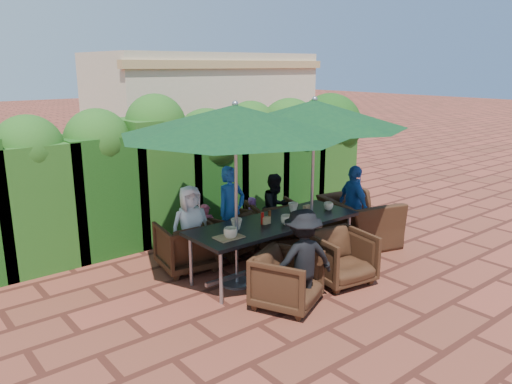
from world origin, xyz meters
TOP-DOWN VIEW (x-y plane):
  - ground at (0.00, 0.00)m, footprint 80.00×80.00m
  - dining_table at (0.04, -0.07)m, footprint 2.57×0.90m
  - umbrella_left at (-0.64, -0.07)m, footprint 2.99×2.99m
  - umbrella_right at (0.76, -0.08)m, footprint 2.65×2.65m
  - chair_far_left at (-0.90, 0.79)m, footprint 0.86×0.82m
  - chair_far_mid at (-0.07, 0.93)m, footprint 0.89×0.86m
  - chair_far_right at (0.78, 0.80)m, footprint 0.96×0.93m
  - chair_near_left at (-0.55, -0.97)m, footprint 0.95×0.93m
  - chair_near_right at (0.50, -0.92)m, footprint 0.86×0.82m
  - chair_end_right at (1.90, -0.06)m, footprint 1.04×1.33m
  - adult_far_left at (-0.80, 0.82)m, footprint 0.67×0.48m
  - adult_far_mid at (-0.05, 0.84)m, footprint 0.54×0.45m
  - adult_far_right at (0.86, 0.85)m, footprint 0.61×0.42m
  - adult_near_left at (-0.44, -1.12)m, footprint 0.87×0.57m
  - adult_end_right at (1.78, -0.04)m, footprint 0.61×0.86m
  - child_left at (-0.44, 0.96)m, footprint 0.37×0.33m
  - child_right at (0.51, 0.99)m, footprint 0.33×0.29m
  - pedestrian_a at (1.85, 4.19)m, footprint 1.81×0.71m
  - pedestrian_b at (2.46, 4.43)m, footprint 0.98×0.79m
  - pedestrian_c at (3.29, 4.15)m, footprint 1.17×0.82m
  - cup_a at (-0.86, -0.25)m, footprint 0.18×0.18m
  - cup_b at (-0.58, 0.00)m, footprint 0.16×0.16m
  - cup_c at (0.07, -0.28)m, footprint 0.17×0.17m
  - cup_d at (0.56, 0.11)m, footprint 0.15×0.15m
  - cup_e at (1.06, -0.15)m, footprint 0.15×0.15m
  - ketchup_bottle at (-0.18, -0.06)m, footprint 0.04×0.04m
  - sauce_bottle at (-0.03, -0.04)m, footprint 0.04×0.04m
  - serving_tray at (-0.87, -0.22)m, footprint 0.35×0.25m
  - number_block_left at (-0.13, -0.08)m, footprint 0.12×0.06m
  - number_block_right at (0.74, -0.00)m, footprint 0.12×0.06m
  - hedge_wall at (-0.11, 2.32)m, footprint 9.10×1.60m
  - building at (3.50, 6.99)m, footprint 6.20×3.08m

SIDE VIEW (x-z plane):
  - ground at x=0.00m, z-range 0.00..0.00m
  - chair_far_mid at x=-0.07m, z-range 0.00..0.75m
  - chair_near_left at x=-0.55m, z-range 0.00..0.75m
  - chair_near_right at x=0.50m, z-range 0.00..0.77m
  - chair_far_left at x=-0.90m, z-range 0.00..0.78m
  - chair_far_right at x=0.78m, z-range 0.00..0.79m
  - child_right at x=0.51m, z-range 0.00..0.80m
  - child_left at x=-0.44m, z-range 0.00..0.85m
  - chair_end_right at x=1.90m, z-range 0.00..1.02m
  - adult_far_right at x=0.86m, z-range 0.00..1.17m
  - adult_far_left at x=-0.80m, z-range 0.00..1.23m
  - adult_near_left at x=-0.44m, z-range 0.00..1.25m
  - adult_end_right at x=1.78m, z-range 0.00..1.33m
  - dining_table at x=0.04m, z-range 0.30..1.05m
  - adult_far_mid at x=-0.05m, z-range 0.00..1.41m
  - serving_tray at x=-0.87m, z-range 0.75..0.77m
  - number_block_left at x=-0.13m, z-range 0.75..0.85m
  - number_block_right at x=0.74m, z-range 0.75..0.85m
  - cup_e at x=1.06m, z-range 0.75..0.87m
  - cup_c at x=0.07m, z-range 0.75..0.89m
  - cup_d at x=0.56m, z-range 0.75..0.89m
  - cup_a at x=-0.86m, z-range 0.75..0.89m
  - cup_b at x=-0.58m, z-range 0.75..0.90m
  - ketchup_bottle at x=-0.18m, z-range 0.75..0.92m
  - sauce_bottle at x=-0.03m, z-range 0.75..0.92m
  - pedestrian_c at x=3.29m, z-range 0.00..1.67m
  - pedestrian_b at x=2.46m, z-range 0.00..1.76m
  - pedestrian_a at x=1.85m, z-range 0.00..1.91m
  - hedge_wall at x=-0.11m, z-range 0.08..2.52m
  - building at x=3.50m, z-range 0.01..3.21m
  - umbrella_right at x=0.76m, z-range 0.98..3.44m
  - umbrella_left at x=-0.64m, z-range 0.98..3.44m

